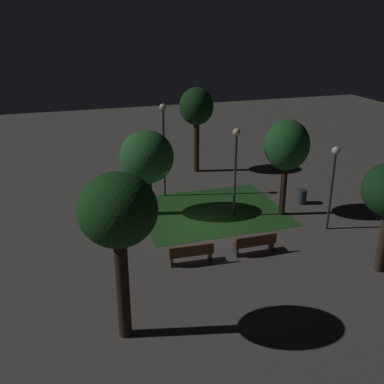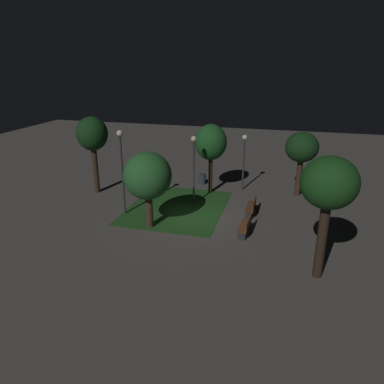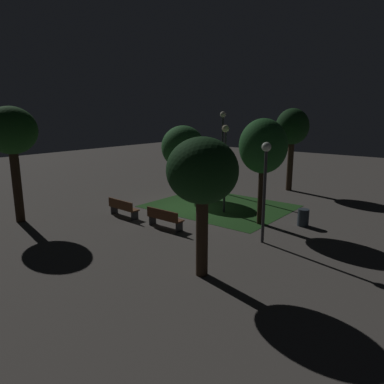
# 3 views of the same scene
# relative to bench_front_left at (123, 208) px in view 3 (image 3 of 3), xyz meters

# --- Properties ---
(ground_plane) EXTENTS (60.00, 60.00, 0.00)m
(ground_plane) POSITION_rel_bench_front_left_xyz_m (1.38, 3.14, -0.48)
(ground_plane) COLOR #56514C
(grass_lawn) EXTENTS (7.15, 5.85, 0.01)m
(grass_lawn) POSITION_rel_bench_front_left_xyz_m (2.53, 4.64, -0.48)
(grass_lawn) COLOR #23511E
(grass_lawn) RESTS_ON ground
(bench_front_left) EXTENTS (1.82, 0.57, 0.88)m
(bench_front_left) POSITION_rel_bench_front_left_xyz_m (0.00, 0.00, 0.00)
(bench_front_left) COLOR brown
(bench_front_left) RESTS_ON ground
(bench_near_trees) EXTENTS (1.80, 0.49, 0.88)m
(bench_near_trees) POSITION_rel_bench_front_left_xyz_m (2.76, -0.00, 0.00)
(bench_near_trees) COLOR brown
(bench_near_trees) RESTS_ON ground
(tree_back_right) EXTENTS (2.57, 2.57, 4.25)m
(tree_back_right) POSITION_rel_bench_front_left_xyz_m (-0.55, 5.25, 2.46)
(tree_back_right) COLOR #423021
(tree_back_right) RESTS_ON ground
(tree_right_canopy) EXTENTS (2.26, 2.26, 5.29)m
(tree_right_canopy) POSITION_rel_bench_front_left_xyz_m (-3.22, -3.47, 3.62)
(tree_right_canopy) COLOR #2D2116
(tree_right_canopy) RESTS_ON ground
(tree_left_canopy) EXTENTS (2.13, 2.13, 4.77)m
(tree_left_canopy) POSITION_rel_bench_front_left_xyz_m (5.74, 3.23, 3.04)
(tree_left_canopy) COLOR #2D2116
(tree_left_canopy) RESTS_ON ground
(tree_back_left) EXTENTS (2.07, 2.07, 5.25)m
(tree_back_left) POSITION_rel_bench_front_left_xyz_m (3.76, 10.87, 3.52)
(tree_back_left) COLOR #38281C
(tree_back_left) RESTS_ON ground
(tree_near_wall) EXTENTS (2.17, 2.17, 4.34)m
(tree_near_wall) POSITION_rel_bench_front_left_xyz_m (6.83, -2.65, 2.78)
(tree_near_wall) COLOR #38281C
(tree_near_wall) RESTS_ON ground
(lamp_post_near_wall) EXTENTS (0.36, 0.36, 5.05)m
(lamp_post_near_wall) POSITION_rel_bench_front_left_xyz_m (0.82, 7.38, 2.90)
(lamp_post_near_wall) COLOR #333338
(lamp_post_near_wall) RESTS_ON ground
(lamp_post_plaza_west) EXTENTS (0.36, 0.36, 3.94)m
(lamp_post_plaza_west) POSITION_rel_bench_front_left_xyz_m (6.96, 1.13, 2.25)
(lamp_post_plaza_west) COLOR #333338
(lamp_post_plaza_west) RESTS_ON ground
(lamp_post_path_center) EXTENTS (0.36, 0.36, 4.41)m
(lamp_post_path_center) POSITION_rel_bench_front_left_xyz_m (3.39, 3.78, 2.53)
(lamp_post_path_center) COLOR #333338
(lamp_post_path_center) RESTS_ON ground
(trash_bin) EXTENTS (0.50, 0.50, 0.77)m
(trash_bin) POSITION_rel_bench_front_left_xyz_m (7.40, 4.18, -0.09)
(trash_bin) COLOR #2D3842
(trash_bin) RESTS_ON ground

